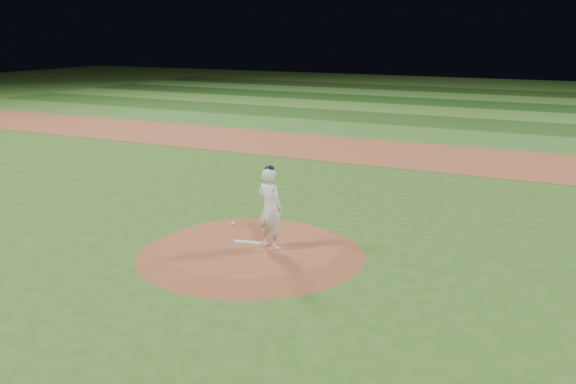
{
  "coord_description": "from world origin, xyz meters",
  "views": [
    {
      "loc": [
        7.38,
        -12.69,
        5.31
      ],
      "look_at": [
        0.0,
        2.0,
        1.1
      ],
      "focal_mm": 40.0,
      "sensor_mm": 36.0,
      "label": 1
    }
  ],
  "objects": [
    {
      "name": "rosin_bag",
      "position": [
        -1.23,
        1.18,
        0.28
      ],
      "size": [
        0.11,
        0.11,
        0.06
      ],
      "primitive_type": "ellipsoid",
      "color": "white",
      "rests_on": "pitchers_mound"
    },
    {
      "name": "ground",
      "position": [
        0.0,
        0.0,
        0.0
      ],
      "size": [
        120.0,
        120.0,
        0.0
      ],
      "primitive_type": "plane",
      "color": "#335F1F",
      "rests_on": "ground"
    },
    {
      "name": "outfield_stripe_0",
      "position": [
        0.0,
        19.5,
        0.01
      ],
      "size": [
        70.0,
        5.0,
        0.02
      ],
      "primitive_type": "cube",
      "color": "#386926",
      "rests_on": "ground"
    },
    {
      "name": "outfield_stripe_4",
      "position": [
        0.0,
        39.5,
        0.01
      ],
      "size": [
        70.0,
        5.0,
        0.02
      ],
      "primitive_type": "cube",
      "color": "#40782B",
      "rests_on": "ground"
    },
    {
      "name": "infield_dirt_band",
      "position": [
        0.0,
        14.0,
        0.01
      ],
      "size": [
        70.0,
        6.0,
        0.02
      ],
      "primitive_type": "cube",
      "color": "brown",
      "rests_on": "ground"
    },
    {
      "name": "outfield_stripe_1",
      "position": [
        0.0,
        24.5,
        0.01
      ],
      "size": [
        70.0,
        5.0,
        0.02
      ],
      "primitive_type": "cube",
      "color": "#234A18",
      "rests_on": "ground"
    },
    {
      "name": "pitching_rubber",
      "position": [
        -0.11,
        0.06,
        0.27
      ],
      "size": [
        0.7,
        0.3,
        0.03
      ],
      "primitive_type": "cube",
      "rotation": [
        0.0,
        0.0,
        0.21
      ],
      "color": "beige",
      "rests_on": "pitchers_mound"
    },
    {
      "name": "outfield_stripe_5",
      "position": [
        0.0,
        44.5,
        0.01
      ],
      "size": [
        70.0,
        5.0,
        0.02
      ],
      "primitive_type": "cube",
      "color": "#1E3F14",
      "rests_on": "ground"
    },
    {
      "name": "pitchers_mound",
      "position": [
        0.0,
        0.0,
        0.12
      ],
      "size": [
        5.5,
        5.5,
        0.25
      ],
      "primitive_type": "cone",
      "color": "brown",
      "rests_on": "ground"
    },
    {
      "name": "pitcher_on_mound",
      "position": [
        0.52,
        0.01,
        1.23
      ],
      "size": [
        0.79,
        0.6,
        2.0
      ],
      "color": "white",
      "rests_on": "pitchers_mound"
    },
    {
      "name": "outfield_stripe_2",
      "position": [
        0.0,
        29.5,
        0.01
      ],
      "size": [
        70.0,
        5.0,
        0.02
      ],
      "primitive_type": "cube",
      "color": "#40762A",
      "rests_on": "ground"
    },
    {
      "name": "outfield_stripe_3",
      "position": [
        0.0,
        34.5,
        0.01
      ],
      "size": [
        70.0,
        5.0,
        0.02
      ],
      "primitive_type": "cube",
      "color": "#1D4415",
      "rests_on": "ground"
    }
  ]
}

